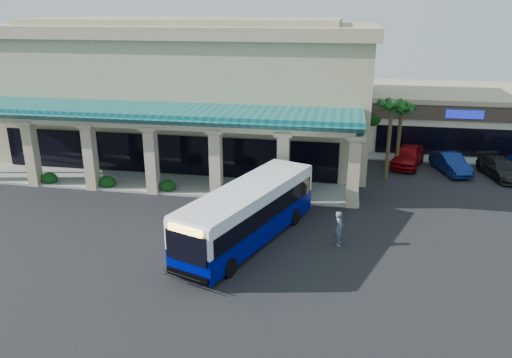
% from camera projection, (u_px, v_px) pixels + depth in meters
% --- Properties ---
extents(ground, '(110.00, 110.00, 0.00)m').
position_uv_depth(ground, '(245.00, 233.00, 28.53)').
color(ground, black).
extents(main_building, '(30.80, 14.80, 11.35)m').
position_uv_depth(main_building, '(191.00, 87.00, 42.90)').
color(main_building, tan).
rests_on(main_building, ground).
extents(arcade, '(30.00, 6.20, 5.70)m').
position_uv_depth(arcade, '(153.00, 147.00, 35.28)').
color(arcade, '#0E5256').
rests_on(arcade, ground).
extents(strip_mall, '(22.50, 12.50, 4.90)m').
position_uv_depth(strip_mall, '(483.00, 116.00, 46.96)').
color(strip_mall, beige).
rests_on(strip_mall, ground).
extents(palm_0, '(2.40, 2.40, 6.60)m').
position_uv_depth(palm_0, '(389.00, 137.00, 36.22)').
color(palm_0, '#114212').
rests_on(palm_0, ground).
extents(palm_1, '(2.40, 2.40, 5.80)m').
position_uv_depth(palm_1, '(399.00, 133.00, 38.97)').
color(palm_1, '#114212').
rests_on(palm_1, ground).
extents(broadleaf_tree, '(2.60, 2.60, 4.81)m').
position_uv_depth(broadleaf_tree, '(371.00, 124.00, 44.12)').
color(broadleaf_tree, black).
rests_on(broadleaf_tree, ground).
extents(transit_bus, '(6.37, 11.57, 3.17)m').
position_uv_depth(transit_bus, '(248.00, 215.00, 27.01)').
color(transit_bus, '#000773').
rests_on(transit_bus, ground).
extents(pedestrian, '(0.48, 0.71, 1.92)m').
position_uv_depth(pedestrian, '(339.00, 228.00, 26.84)').
color(pedestrian, slate).
rests_on(pedestrian, ground).
extents(car_silver, '(3.40, 5.46, 1.74)m').
position_uv_depth(car_silver, '(408.00, 156.00, 40.21)').
color(car_silver, maroon).
rests_on(car_silver, ground).
extents(car_white, '(2.78, 4.83, 1.50)m').
position_uv_depth(car_white, '(451.00, 163.00, 38.68)').
color(car_white, navy).
rests_on(car_white, ground).
extents(car_red, '(3.09, 5.28, 1.44)m').
position_uv_depth(car_red, '(501.00, 168.00, 37.60)').
color(car_red, black).
rests_on(car_red, ground).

